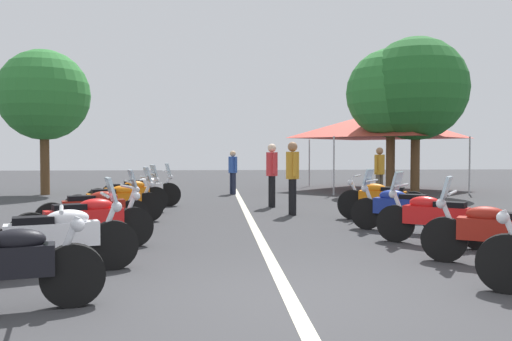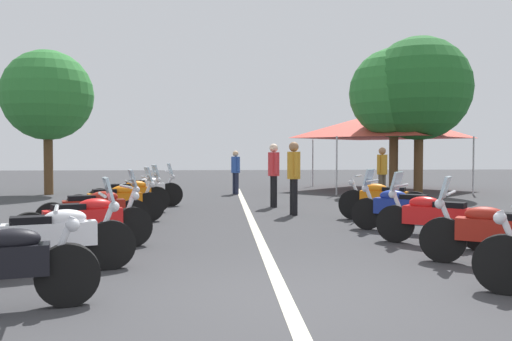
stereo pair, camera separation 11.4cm
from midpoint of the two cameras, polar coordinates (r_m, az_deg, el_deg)
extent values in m
plane|color=#38383A|center=(5.64, 3.25, -13.84)|extent=(80.00, 80.00, 0.00)
cube|color=beige|center=(10.98, -0.52, -6.05)|extent=(22.91, 0.16, 0.01)
cylinder|color=black|center=(5.72, -19.53, -10.50)|extent=(0.30, 0.64, 0.63)
ellipsoid|color=black|center=(5.67, -24.69, -6.77)|extent=(0.39, 0.57, 0.22)
cylinder|color=silver|center=(5.66, -20.18, -7.54)|extent=(0.15, 0.30, 0.58)
cylinder|color=silver|center=(5.61, -20.63, -3.92)|extent=(0.61, 0.21, 0.04)
sphere|color=silver|center=(5.63, -19.08, -5.52)|extent=(0.14, 0.14, 0.14)
cylinder|color=black|center=(7.30, -15.46, -7.68)|extent=(0.34, 0.65, 0.64)
cube|color=white|center=(7.21, -21.34, -6.42)|extent=(0.63, 1.15, 0.30)
ellipsoid|color=white|center=(7.19, -19.92, -4.82)|extent=(0.42, 0.58, 0.22)
cube|color=black|center=(7.18, -23.12, -5.03)|extent=(0.40, 0.54, 0.12)
cylinder|color=silver|center=(7.25, -15.96, -5.36)|extent=(0.16, 0.30, 0.58)
cylinder|color=silver|center=(7.20, -16.30, -2.53)|extent=(0.60, 0.24, 0.04)
sphere|color=silver|center=(7.24, -15.11, -3.76)|extent=(0.14, 0.14, 0.14)
cylinder|color=silver|center=(7.43, -24.82, -8.38)|extent=(0.26, 0.55, 0.08)
cube|color=silver|center=(7.21, -15.67, -1.96)|extent=(0.38, 0.23, 0.32)
cylinder|color=black|center=(8.92, -13.35, -5.90)|extent=(0.41, 0.64, 0.65)
cylinder|color=black|center=(8.60, -23.27, -6.30)|extent=(0.41, 0.64, 0.65)
cube|color=red|center=(8.70, -18.23, -4.94)|extent=(0.76, 1.17, 0.30)
ellipsoid|color=red|center=(8.72, -17.09, -3.59)|extent=(0.46, 0.58, 0.22)
cube|color=black|center=(8.64, -19.67, -3.81)|extent=(0.44, 0.55, 0.12)
cylinder|color=silver|center=(8.86, -13.74, -3.99)|extent=(0.19, 0.29, 0.58)
cylinder|color=silver|center=(8.82, -14.01, -1.68)|extent=(0.57, 0.31, 0.04)
sphere|color=silver|center=(8.88, -13.07, -2.68)|extent=(0.14, 0.14, 0.14)
cylinder|color=silver|center=(8.83, -21.41, -6.69)|extent=(0.31, 0.53, 0.08)
cylinder|color=black|center=(10.54, -13.25, -4.74)|extent=(0.34, 0.64, 0.63)
cylinder|color=black|center=(10.38, -21.28, -4.93)|extent=(0.34, 0.64, 0.63)
cube|color=maroon|center=(10.41, -17.24, -3.86)|extent=(0.63, 1.15, 0.30)
ellipsoid|color=maroon|center=(10.42, -16.27, -2.75)|extent=(0.42, 0.58, 0.22)
cube|color=black|center=(10.37, -18.46, -2.90)|extent=(0.40, 0.54, 0.12)
cylinder|color=silver|center=(10.50, -13.58, -3.12)|extent=(0.16, 0.30, 0.58)
cylinder|color=silver|center=(10.47, -13.81, -1.17)|extent=(0.60, 0.24, 0.04)
sphere|color=silver|center=(10.50, -13.00, -2.02)|extent=(0.14, 0.14, 0.14)
cylinder|color=silver|center=(10.58, -19.72, -5.29)|extent=(0.26, 0.55, 0.08)
cube|color=silver|center=(10.48, -13.39, -0.78)|extent=(0.38, 0.23, 0.32)
cylinder|color=black|center=(12.04, -11.69, -3.84)|extent=(0.36, 0.66, 0.65)
cylinder|color=black|center=(11.79, -18.74, -4.02)|extent=(0.36, 0.66, 0.65)
cube|color=orange|center=(11.88, -15.19, -3.07)|extent=(0.66, 1.15, 0.30)
ellipsoid|color=orange|center=(11.89, -14.34, -2.09)|extent=(0.42, 0.58, 0.22)
cube|color=black|center=(11.83, -16.25, -2.23)|extent=(0.41, 0.54, 0.12)
cylinder|color=silver|center=(12.00, -11.98, -2.42)|extent=(0.17, 0.30, 0.58)
cylinder|color=silver|center=(11.97, -12.18, -0.71)|extent=(0.60, 0.25, 0.04)
sphere|color=silver|center=(12.01, -11.47, -1.46)|extent=(0.14, 0.14, 0.14)
cylinder|color=silver|center=(12.02, -17.42, -4.37)|extent=(0.27, 0.54, 0.08)
cube|color=silver|center=(11.98, -11.81, -0.37)|extent=(0.38, 0.24, 0.32)
cylinder|color=black|center=(13.78, -10.99, -3.08)|extent=(0.38, 0.66, 0.66)
cylinder|color=black|center=(13.47, -16.73, -3.24)|extent=(0.38, 0.66, 0.66)
cube|color=orange|center=(13.59, -13.83, -2.41)|extent=(0.66, 1.09, 0.30)
ellipsoid|color=orange|center=(13.62, -13.10, -1.55)|extent=(0.44, 0.58, 0.22)
cube|color=black|center=(13.53, -14.75, -1.67)|extent=(0.42, 0.54, 0.12)
cylinder|color=silver|center=(13.74, -11.24, -1.84)|extent=(0.18, 0.29, 0.58)
cylinder|color=silver|center=(13.71, -11.41, -0.34)|extent=(0.59, 0.27, 0.04)
sphere|color=silver|center=(13.76, -10.81, -1.00)|extent=(0.14, 0.14, 0.14)
cylinder|color=silver|center=(13.70, -15.70, -3.56)|extent=(0.28, 0.54, 0.08)
cube|color=silver|center=(13.73, -11.09, -0.04)|extent=(0.38, 0.25, 0.32)
cylinder|color=black|center=(15.29, -9.51, -2.55)|extent=(0.31, 0.68, 0.67)
cylinder|color=black|center=(15.09, -15.24, -2.65)|extent=(0.31, 0.68, 0.67)
cube|color=white|center=(15.16, -12.36, -1.93)|extent=(0.58, 1.19, 0.30)
ellipsoid|color=white|center=(15.17, -11.69, -1.16)|extent=(0.39, 0.57, 0.22)
cube|color=black|center=(15.12, -13.19, -1.26)|extent=(0.38, 0.53, 0.12)
cylinder|color=silver|center=(15.26, -9.74, -1.43)|extent=(0.14, 0.30, 0.58)
cylinder|color=silver|center=(15.24, -9.89, -0.08)|extent=(0.61, 0.20, 0.04)
sphere|color=silver|center=(15.27, -9.34, -0.68)|extent=(0.14, 0.14, 0.14)
cylinder|color=silver|center=(15.31, -14.15, -2.96)|extent=(0.22, 0.55, 0.08)
cube|color=silver|center=(15.25, -9.60, 0.18)|extent=(0.38, 0.21, 0.32)
cylinder|color=black|center=(6.47, 24.82, -9.02)|extent=(0.48, 0.62, 0.65)
sphere|color=silver|center=(6.40, 24.44, -4.61)|extent=(0.14, 0.14, 0.14)
cylinder|color=black|center=(7.96, 19.10, -6.97)|extent=(0.45, 0.61, 0.63)
cube|color=maroon|center=(7.86, 24.29, -5.82)|extent=(0.82, 1.07, 0.30)
ellipsoid|color=maroon|center=(7.85, 23.00, -4.34)|extent=(0.50, 0.58, 0.22)
cylinder|color=silver|center=(7.91, 19.55, -4.83)|extent=(0.21, 0.28, 0.58)
cylinder|color=silver|center=(7.87, 19.87, -2.24)|extent=(0.55, 0.36, 0.04)
sphere|color=silver|center=(7.91, 18.78, -3.37)|extent=(0.14, 0.14, 0.14)
cube|color=silver|center=(7.88, 19.30, -1.72)|extent=(0.37, 0.29, 0.32)
cylinder|color=black|center=(9.45, 14.35, -5.50)|extent=(0.50, 0.59, 0.63)
cylinder|color=black|center=(9.09, 22.48, -5.88)|extent=(0.50, 0.59, 0.63)
cube|color=red|center=(9.22, 18.35, -4.60)|extent=(0.85, 0.98, 0.30)
ellipsoid|color=red|center=(9.25, 17.29, -3.32)|extent=(0.52, 0.57, 0.22)
cube|color=black|center=(9.15, 19.69, -3.53)|extent=(0.50, 0.54, 0.12)
cylinder|color=silver|center=(9.39, 14.71, -3.71)|extent=(0.23, 0.27, 0.58)
cylinder|color=silver|center=(9.35, 14.96, -1.52)|extent=(0.51, 0.41, 0.04)
sphere|color=silver|center=(9.41, 14.09, -2.47)|extent=(0.14, 0.14, 0.14)
cylinder|color=silver|center=(8.99, 20.54, -6.56)|extent=(0.40, 0.48, 0.08)
cube|color=silver|center=(9.37, 14.50, -1.08)|extent=(0.36, 0.32, 0.32)
cylinder|color=black|center=(10.87, 11.47, -4.53)|extent=(0.48, 0.59, 0.63)
cylinder|color=black|center=(10.49, 18.66, -4.83)|extent=(0.48, 0.59, 0.63)
cube|color=navy|center=(10.64, 15.01, -3.72)|extent=(0.84, 1.02, 0.30)
ellipsoid|color=navy|center=(10.67, 14.09, -2.62)|extent=(0.51, 0.57, 0.22)
cube|color=black|center=(10.56, 16.17, -2.79)|extent=(0.49, 0.54, 0.12)
cylinder|color=silver|center=(10.82, 11.78, -2.96)|extent=(0.23, 0.28, 0.58)
cylinder|color=silver|center=(10.78, 12.00, -1.06)|extent=(0.53, 0.39, 0.04)
sphere|color=silver|center=(10.84, 11.24, -1.89)|extent=(0.14, 0.14, 0.14)
cylinder|color=silver|center=(10.39, 16.93, -5.40)|extent=(0.38, 0.49, 0.08)
cube|color=silver|center=(10.80, 11.60, -0.68)|extent=(0.36, 0.31, 0.32)
cylinder|color=black|center=(12.40, 10.02, -3.59)|extent=(0.43, 0.67, 0.68)
cylinder|color=black|center=(12.17, 16.25, -3.74)|extent=(0.43, 0.67, 0.68)
cube|color=orange|center=(12.25, 13.11, -2.83)|extent=(0.72, 1.04, 0.30)
ellipsoid|color=orange|center=(12.27, 12.29, -1.89)|extent=(0.47, 0.58, 0.22)
cube|color=black|center=(12.20, 14.14, -2.02)|extent=(0.45, 0.55, 0.12)
cylinder|color=silver|center=(12.36, 10.30, -2.21)|extent=(0.19, 0.29, 0.58)
cylinder|color=silver|center=(12.33, 10.49, -0.55)|extent=(0.57, 0.32, 0.04)
sphere|color=silver|center=(12.37, 9.81, -1.28)|extent=(0.14, 0.14, 0.14)
cylinder|color=silver|center=(12.04, 14.86, -4.28)|extent=(0.32, 0.53, 0.08)
cylinder|color=#1E2338|center=(19.33, -2.53, -1.41)|extent=(0.14, 0.14, 0.78)
cylinder|color=#1E2338|center=(19.49, -2.78, -1.38)|extent=(0.14, 0.14, 0.78)
cylinder|color=#2D51A5|center=(19.38, -2.66, 0.63)|extent=(0.32, 0.32, 0.59)
cylinder|color=#2D51A5|center=(19.19, -2.35, 0.70)|extent=(0.09, 0.09, 0.53)
cylinder|color=#2D51A5|center=(19.58, -2.96, 0.72)|extent=(0.09, 0.09, 0.53)
sphere|color=#D8AD84|center=(19.38, -2.66, 1.81)|extent=(0.21, 0.21, 0.21)
cylinder|color=black|center=(13.13, 3.56, -2.81)|extent=(0.14, 0.14, 0.88)
cylinder|color=black|center=(12.95, 3.78, -2.87)|extent=(0.14, 0.14, 0.88)
cylinder|color=orange|center=(13.00, 3.67, 0.56)|extent=(0.32, 0.32, 0.66)
cylinder|color=orange|center=(13.21, 3.41, 0.73)|extent=(0.09, 0.09, 0.60)
cylinder|color=orange|center=(12.79, 3.95, 0.68)|extent=(0.09, 0.09, 0.60)
sphere|color=#9E704C|center=(12.99, 3.68, 2.55)|extent=(0.24, 0.24, 0.24)
cylinder|color=black|center=(14.79, 1.59, -2.28)|extent=(0.14, 0.14, 0.88)
cylinder|color=black|center=(14.96, 1.39, -2.23)|extent=(0.14, 0.14, 0.88)
cylinder|color=red|center=(14.84, 1.49, 0.69)|extent=(0.32, 0.32, 0.66)
cylinder|color=red|center=(14.63, 1.75, 0.80)|extent=(0.09, 0.09, 0.59)
cylinder|color=red|center=(15.05, 1.24, 0.84)|extent=(0.09, 0.09, 0.59)
sphere|color=beige|center=(14.83, 1.49, 2.42)|extent=(0.24, 0.24, 0.24)
cylinder|color=brown|center=(17.20, 12.70, -1.80)|extent=(0.14, 0.14, 0.83)
cylinder|color=brown|center=(17.35, 13.01, -1.77)|extent=(0.14, 0.14, 0.83)
cylinder|color=orange|center=(17.24, 12.88, 0.63)|extent=(0.32, 0.32, 0.62)
cylinder|color=orange|center=(17.06, 12.50, 0.72)|extent=(0.09, 0.09, 0.56)
cylinder|color=orange|center=(17.43, 13.25, 0.74)|extent=(0.09, 0.09, 0.56)
sphere|color=#9E704C|center=(17.24, 12.89, 2.04)|extent=(0.23, 0.23, 0.23)
cylinder|color=brown|center=(19.99, 14.01, 1.16)|extent=(0.32, 0.32, 2.54)
sphere|color=#2D7A33|center=(20.10, 14.06, 8.02)|extent=(3.23, 3.23, 3.23)
cylinder|color=brown|center=(19.89, 16.48, 1.08)|extent=(0.32, 0.32, 2.51)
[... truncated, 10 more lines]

